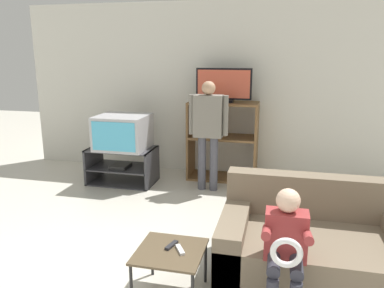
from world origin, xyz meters
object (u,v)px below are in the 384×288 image
tv_stand (122,166)px  remote_control_black (172,245)px  couch (313,247)px  person_standing_adult (208,126)px  media_shelf (223,140)px  person_seated_child (286,244)px  television_flat (224,86)px  television_main (123,132)px  snack_table (170,255)px  remote_control_white (180,250)px

tv_stand → remote_control_black: (1.43, -2.30, 0.14)m
couch → person_standing_adult: (-1.26, 1.83, 0.63)m
media_shelf → person_seated_child: media_shelf is taller
television_flat → remote_control_black: size_ratio=5.54×
tv_stand → television_main: bearing=22.7°
media_shelf → tv_stand: bearing=-159.4°
media_shelf → person_standing_adult: size_ratio=0.78×
media_shelf → television_main: bearing=-159.4°
tv_stand → snack_table: bearing=-58.8°
remote_control_white → snack_table: bearing=155.5°
person_seated_child → person_standing_adult: bearing=113.1°
television_main → person_seated_child: size_ratio=0.76×
person_seated_child → television_main: bearing=133.2°
media_shelf → television_flat: 0.80m
couch → television_flat: bearing=116.1°
tv_stand → snack_table: 2.76m
media_shelf → remote_control_white: (0.12, -2.88, -0.20)m
snack_table → person_seated_child: (0.85, -0.02, 0.20)m
television_main → remote_control_white: bearing=-58.0°
remote_control_black → media_shelf: bearing=107.1°
tv_stand → remote_control_black: tv_stand is taller
remote_control_black → tv_stand: bearing=138.0°
snack_table → person_seated_child: bearing=-1.2°
tv_stand → television_flat: (1.39, 0.50, 1.13)m
person_standing_adult → person_seated_child: (1.01, -2.38, -0.35)m
television_main → couch: size_ratio=0.45×
remote_control_black → television_flat: bearing=107.1°
remote_control_black → remote_control_white: 0.10m
person_seated_child → remote_control_black: bearing=174.9°
snack_table → person_seated_child: person_seated_child is taller
tv_stand → media_shelf: size_ratio=0.82×
television_main → couch: 3.14m
remote_control_white → person_standing_adult: 2.42m
tv_stand → person_seated_child: bearing=-46.3°
television_flat → person_seated_child: (0.89, -2.88, -0.84)m
media_shelf → remote_control_white: media_shelf is taller
tv_stand → television_main: size_ratio=1.34×
remote_control_white → person_seated_child: size_ratio=0.16×
television_main → television_flat: bearing=19.6°
television_main → snack_table: television_main is taller
snack_table → couch: couch is taller
couch → person_seated_child: bearing=-113.8°
couch → person_standing_adult: person_standing_adult is taller
tv_stand → remote_control_black: 2.71m
tv_stand → person_seated_child: 3.31m
television_main → remote_control_black: (1.40, -2.32, -0.36)m
person_seated_child → tv_stand: bearing=133.7°
media_shelf → person_seated_child: (0.89, -2.90, -0.04)m
television_main → television_flat: size_ratio=0.88×
remote_control_black → person_seated_child: person_seated_child is taller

